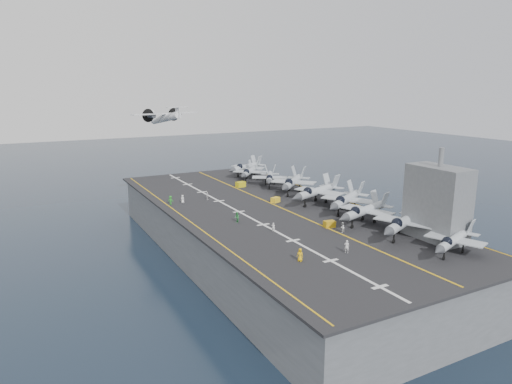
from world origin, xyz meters
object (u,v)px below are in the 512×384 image
fighter_jet_0 (454,239)px  transport_plane (166,118)px  island_superstructure (438,194)px  tow_cart_a (329,224)px

fighter_jet_0 → transport_plane: transport_plane is taller
island_superstructure → fighter_jet_0: island_superstructure is taller
island_superstructure → tow_cart_a: bearing=131.0°
fighter_jet_0 → tow_cart_a: (-8.24, 19.25, -1.62)m
island_superstructure → tow_cart_a: (-11.37, 13.09, -6.92)m
fighter_jet_0 → island_superstructure: bearing=63.0°
island_superstructure → transport_plane: transport_plane is taller
tow_cart_a → island_superstructure: bearing=-49.0°
tow_cart_a → transport_plane: (-8.37, 67.60, 15.11)m
fighter_jet_0 → transport_plane: size_ratio=0.62×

